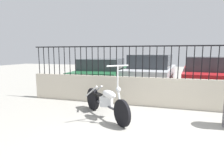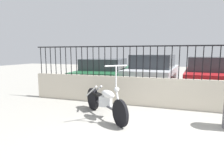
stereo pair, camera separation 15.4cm
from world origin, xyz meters
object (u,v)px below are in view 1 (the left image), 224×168
car_green (104,73)px  car_red (208,74)px  motorcycle_dark_grey (104,101)px  car_silver (152,71)px

car_green → car_red: (4.25, 0.39, 0.04)m
car_red → motorcycle_dark_grey: bearing=149.0°
motorcycle_dark_grey → car_silver: 4.45m
car_silver → car_red: bearing=-92.9°
motorcycle_dark_grey → car_green: size_ratio=0.34×
car_red → car_green: bearing=99.1°
car_green → car_red: size_ratio=1.03×
motorcycle_dark_grey → car_silver: size_ratio=0.35×
motorcycle_dark_grey → car_red: car_red is taller
car_green → car_red: 4.27m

